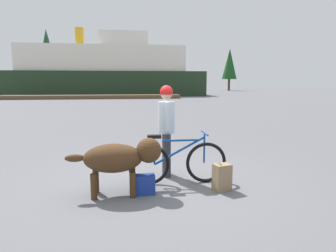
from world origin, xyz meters
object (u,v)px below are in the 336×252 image
Objects in this scene: backpack at (222,177)px; handbag_pannier at (145,184)px; bicycle at (177,162)px; person_cyclist at (166,122)px; dog at (120,158)px; ferry_boat at (106,72)px.

handbag_pannier is at bearing -179.85° from backpack.
bicycle is at bearing 148.92° from backpack.
person_cyclist is at bearing 62.90° from handbag_pannier.
bicycle is 5.49× the size of handbag_pannier.
handbag_pannier is (-0.60, -0.42, -0.24)m from bicycle.
person_cyclist is at bearing 131.94° from backpack.
dog is (-0.86, -0.89, -0.45)m from person_cyclist.
bicycle is 1.08m from dog.
bicycle is 1.17× the size of dog.
bicycle is at bearing -83.87° from ferry_boat.
dog is at bearing -134.12° from person_cyclist.
backpack is at bearing -48.06° from person_cyclist.
bicycle is at bearing 21.47° from dog.
ferry_boat is at bearing 95.11° from handbag_pannier.
bicycle is at bearing 35.25° from handbag_pannier.
ferry_boat is at bearing 96.13° from bicycle.
backpack is at bearing -1.09° from dog.
handbag_pannier is at bearing -117.10° from person_cyclist.
dog is at bearing -158.53° from bicycle.
bicycle reaches higher than backpack.
dog is 0.06× the size of ferry_boat.
person_cyclist is at bearing -83.99° from ferry_boat.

